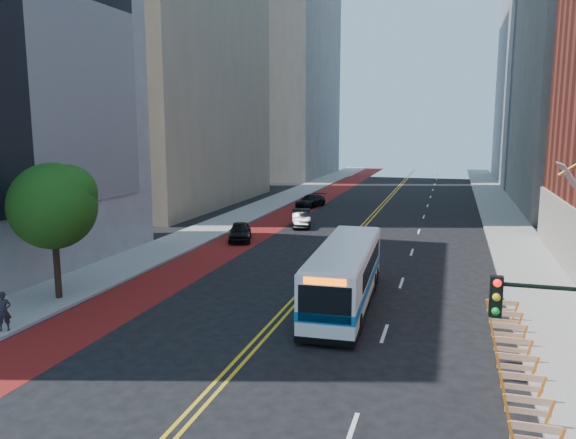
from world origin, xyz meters
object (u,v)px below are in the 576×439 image
(pedestrian, at_px, (4,311))
(car_a, at_px, (240,232))
(street_tree, at_px, (54,203))
(traffic_signal, at_px, (546,345))
(car_c, at_px, (311,201))
(transit_bus, at_px, (345,274))
(car_b, at_px, (301,218))

(pedestrian, bearing_deg, car_a, 51.46)
(street_tree, height_order, traffic_signal, street_tree)
(street_tree, bearing_deg, car_c, 83.49)
(pedestrian, bearing_deg, street_tree, 68.44)
(traffic_signal, distance_m, transit_bus, 14.59)
(transit_bus, distance_m, car_b, 21.87)
(car_c, bearing_deg, car_a, -79.37)
(traffic_signal, bearing_deg, car_b, 113.69)
(street_tree, relative_size, pedestrian, 4.02)
(traffic_signal, relative_size, transit_bus, 0.46)
(traffic_signal, xyz_separation_m, car_b, (-14.54, 33.15, -2.99))
(street_tree, height_order, pedestrian, street_tree)
(street_tree, relative_size, car_a, 1.64)
(traffic_signal, xyz_separation_m, pedestrian, (-19.81, 4.99, -2.74))
(car_a, relative_size, car_c, 0.89)
(traffic_signal, xyz_separation_m, car_c, (-16.63, 44.81, -3.06))
(car_a, bearing_deg, transit_bus, -69.97)
(traffic_signal, relative_size, car_c, 1.11)
(car_a, xyz_separation_m, pedestrian, (-2.39, -20.93, 0.29))
(car_c, height_order, pedestrian, pedestrian)
(street_tree, distance_m, car_b, 24.73)
(car_c, bearing_deg, pedestrian, -81.53)
(car_a, relative_size, car_b, 0.92)
(car_b, bearing_deg, traffic_signal, -81.39)
(transit_bus, distance_m, pedestrian, 15.04)
(transit_bus, height_order, pedestrian, transit_bus)
(street_tree, distance_m, car_c, 35.73)
(car_b, xyz_separation_m, pedestrian, (-5.27, -28.15, 0.25))
(car_c, bearing_deg, traffic_signal, -56.59)
(traffic_signal, distance_m, car_a, 31.38)
(car_b, distance_m, pedestrian, 28.64)
(street_tree, distance_m, car_a, 17.21)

